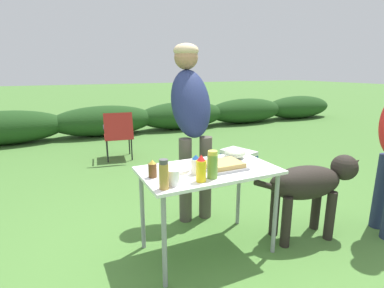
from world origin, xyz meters
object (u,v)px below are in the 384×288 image
object	(u,v)px
beer_bottle	(153,169)
relish_jar	(212,165)
mixing_bowl	(234,153)
paper_cup_stack	(174,178)
cooler_box	(238,161)
dog	(311,184)
standing_person_with_beanie	(191,111)
folding_table	(208,178)
mustard_bottle	(201,169)
food_tray	(223,165)
plate_stack	(176,169)
mayo_bottle	(196,165)
camp_chair_green_behind_table	(118,133)
spice_jar	(164,175)

from	to	relation	value
beer_bottle	relish_jar	world-z (taller)	relish_jar
mixing_bowl	relish_jar	size ratio (longest dim) A/B	0.94
paper_cup_stack	beer_bottle	size ratio (longest dim) A/B	0.82
cooler_box	beer_bottle	bearing A→B (deg)	112.48
dog	standing_person_with_beanie	bearing A→B (deg)	-127.60
folding_table	mustard_bottle	distance (m)	0.33
mixing_bowl	mustard_bottle	bearing A→B (deg)	-144.13
mixing_bowl	dog	size ratio (longest dim) A/B	0.18
food_tray	plate_stack	world-z (taller)	food_tray
mustard_bottle	standing_person_with_beanie	bearing A→B (deg)	69.08
food_tray	standing_person_with_beanie	world-z (taller)	standing_person_with_beanie
food_tray	mustard_bottle	xyz separation A→B (m)	(-0.29, -0.18, 0.07)
mayo_bottle	food_tray	bearing A→B (deg)	3.98
paper_cup_stack	mustard_bottle	world-z (taller)	mustard_bottle
camp_chair_green_behind_table	folding_table	bearing A→B (deg)	-79.79
standing_person_with_beanie	cooler_box	world-z (taller)	standing_person_with_beanie
beer_bottle	cooler_box	bearing A→B (deg)	40.29
food_tray	paper_cup_stack	bearing A→B (deg)	-161.99
folding_table	cooler_box	xyz separation A→B (m)	(1.37, 1.57, -0.49)
plate_stack	cooler_box	size ratio (longest dim) A/B	0.42
beer_bottle	standing_person_with_beanie	bearing A→B (deg)	46.60
food_tray	paper_cup_stack	xyz separation A→B (m)	(-0.50, -0.16, 0.03)
plate_stack	dog	xyz separation A→B (m)	(1.20, -0.27, -0.24)
relish_jar	plate_stack	bearing A→B (deg)	123.66
mayo_bottle	dog	bearing A→B (deg)	-7.11
beer_bottle	spice_jar	xyz separation A→B (m)	(-0.00, -0.25, 0.04)
dog	relish_jar	bearing A→B (deg)	-79.67
food_tray	mayo_bottle	world-z (taller)	mayo_bottle
paper_cup_stack	folding_table	bearing A→B (deg)	28.01
mustard_bottle	mixing_bowl	bearing A→B (deg)	35.87
mixing_bowl	mayo_bottle	distance (m)	0.55
paper_cup_stack	mayo_bottle	bearing A→B (deg)	30.80
standing_person_with_beanie	dog	bearing A→B (deg)	-44.06
mustard_bottle	spice_jar	world-z (taller)	spice_jar
camp_chair_green_behind_table	cooler_box	bearing A→B (deg)	-35.48
relish_jar	cooler_box	distance (m)	2.38
paper_cup_stack	mayo_bottle	size ratio (longest dim) A/B	0.73
mayo_bottle	camp_chair_green_behind_table	world-z (taller)	mayo_bottle
food_tray	camp_chair_green_behind_table	distance (m)	3.05
mixing_bowl	dog	distance (m)	0.75
food_tray	mustard_bottle	size ratio (longest dim) A/B	1.66
dog	mixing_bowl	bearing A→B (deg)	-111.45
folding_table	dog	xyz separation A→B (m)	(0.95, -0.20, -0.15)
relish_jar	dog	world-z (taller)	relish_jar
folding_table	spice_jar	distance (m)	0.56
plate_stack	dog	bearing A→B (deg)	-12.57
plate_stack	mustard_bottle	distance (m)	0.31
food_tray	dog	bearing A→B (deg)	-10.44
food_tray	camp_chair_green_behind_table	size ratio (longest dim) A/B	0.40
food_tray	spice_jar	bearing A→B (deg)	-161.51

